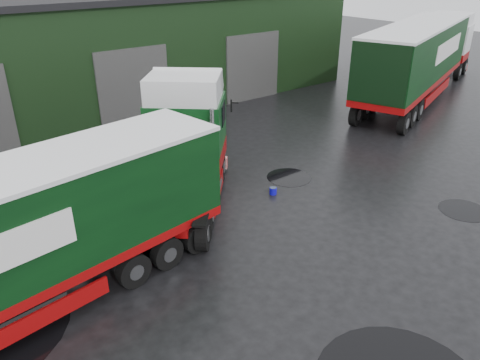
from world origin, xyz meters
name	(u,v)px	position (x,y,z in m)	size (l,w,h in m)	color
ground	(289,255)	(0.00, 0.00, 0.00)	(100.00, 100.00, 0.00)	black
warehouse	(87,48)	(2.00, 20.00, 3.16)	(32.40, 12.40, 6.30)	black
hero_tractor	(177,151)	(-1.07, 4.50, 2.22)	(3.03, 7.15, 4.44)	#0D3B16
lorry_right	(415,65)	(17.00, 7.30, 2.36)	(3.10, 17.93, 4.71)	silver
wash_bucket	(273,191)	(2.29, 3.31, 0.13)	(0.28, 0.28, 0.26)	#0E08BB
tree_back_b	(132,14)	(10.00, 30.00, 3.75)	(4.40, 4.40, 7.50)	black
puddle_1	(289,177)	(3.79, 4.00, 0.00)	(1.83, 1.83, 0.01)	black
puddle_3	(464,210)	(6.81, -1.84, 0.00)	(1.71, 1.71, 0.01)	black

